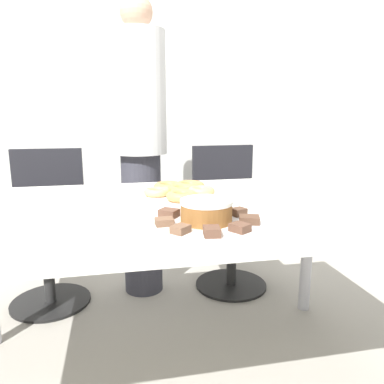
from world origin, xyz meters
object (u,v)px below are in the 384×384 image
at_px(office_chair_right, 229,222).
at_px(plate_cake, 206,224).
at_px(frosted_cake, 206,211).
at_px(person_standing, 140,143).
at_px(office_chair_left, 47,233).
at_px(plate_donuts, 181,195).

relative_size(office_chair_right, plate_cake, 2.40).
height_order(plate_cake, frosted_cake, frosted_cake).
relative_size(person_standing, office_chair_left, 1.95).
distance_m(person_standing, frosted_cake, 1.11).
bearing_deg(person_standing, plate_cake, -83.80).
relative_size(plate_cake, frosted_cake, 2.26).
xyz_separation_m(office_chair_right, plate_cake, (-0.42, -1.09, 0.34)).
height_order(person_standing, office_chair_right, person_standing).
distance_m(office_chair_left, frosted_cake, 1.32).
bearing_deg(office_chair_right, plate_donuts, -123.58).
bearing_deg(person_standing, office_chair_right, -0.84).
bearing_deg(frosted_cake, plate_donuts, 90.58).
bearing_deg(office_chair_right, plate_cake, -112.84).
bearing_deg(plate_cake, plate_donuts, 90.58).
xyz_separation_m(office_chair_left, office_chair_right, (1.07, -0.00, 0.00)).
height_order(office_chair_left, office_chair_right, same).
bearing_deg(person_standing, office_chair_left, -179.16).
height_order(office_chair_right, plate_donuts, office_chair_right).
distance_m(office_chair_right, plate_cake, 1.21).
bearing_deg(office_chair_left, office_chair_right, 1.17).
height_order(office_chair_left, frosted_cake, office_chair_left).
bearing_deg(plate_donuts, office_chair_right, 58.30).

